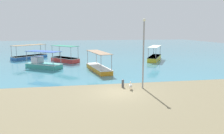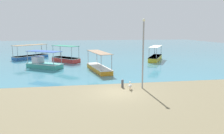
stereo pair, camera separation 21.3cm
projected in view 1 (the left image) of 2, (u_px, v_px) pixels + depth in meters
ground at (118, 92)px, 18.84m from camera, size 120.00×120.00×0.00m
harbor_water at (86, 48)px, 65.43m from camera, size 110.00×90.00×0.00m
fishing_boat_near_left at (99, 67)px, 28.46m from camera, size 2.81×7.08×2.49m
fishing_boat_far_right at (30, 56)px, 40.61m from camera, size 6.03×5.97×2.55m
fishing_boat_far_left at (65, 59)px, 36.50m from camera, size 4.89×5.05×2.68m
fishing_boat_near_right at (154, 57)px, 38.17m from camera, size 4.42×6.33×2.47m
fishing_boat_outer at (43, 64)px, 30.59m from camera, size 5.35×4.54×2.39m
pelican at (131, 85)px, 19.68m from camera, size 0.47×0.78×0.80m
lamp_post at (143, 50)px, 19.63m from camera, size 0.28×0.28×6.32m
mooring_bollard at (123, 83)px, 20.39m from camera, size 0.24×0.24×0.77m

